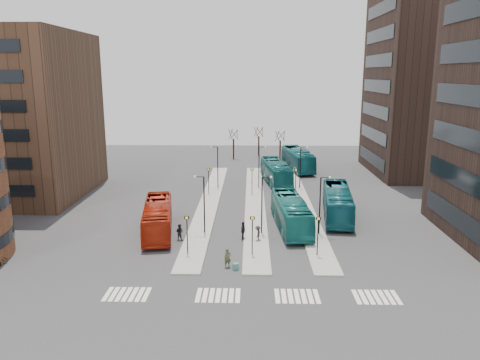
{
  "coord_description": "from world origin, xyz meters",
  "views": [
    {
      "loc": [
        1.46,
        -28.72,
        16.52
      ],
      "look_at": [
        0.24,
        21.65,
        5.0
      ],
      "focal_mm": 35.0,
      "sensor_mm": 36.0,
      "label": 1
    }
  ],
  "objects_px": {
    "teal_bus_c": "(337,203)",
    "red_bus": "(158,217)",
    "suitcase": "(236,267)",
    "commuter_a": "(180,232)",
    "commuter_b": "(243,231)",
    "teal_bus_a": "(291,213)",
    "teal_bus_b": "(276,172)",
    "teal_bus_d": "(298,159)",
    "commuter_c": "(258,234)",
    "traveller": "(228,258)"
  },
  "relations": [
    {
      "from": "suitcase",
      "to": "teal_bus_c",
      "type": "bearing_deg",
      "value": 33.3
    },
    {
      "from": "red_bus",
      "to": "commuter_a",
      "type": "height_order",
      "value": "red_bus"
    },
    {
      "from": "commuter_b",
      "to": "commuter_c",
      "type": "xyz_separation_m",
      "value": [
        1.49,
        -0.51,
        -0.13
      ]
    },
    {
      "from": "suitcase",
      "to": "teal_bus_d",
      "type": "distance_m",
      "value": 44.23
    },
    {
      "from": "teal_bus_b",
      "to": "commuter_c",
      "type": "bearing_deg",
      "value": -104.75
    },
    {
      "from": "commuter_c",
      "to": "suitcase",
      "type": "bearing_deg",
      "value": -10.21
    },
    {
      "from": "teal_bus_b",
      "to": "traveller",
      "type": "distance_m",
      "value": 32.7
    },
    {
      "from": "commuter_a",
      "to": "commuter_b",
      "type": "distance_m",
      "value": 6.45
    },
    {
      "from": "traveller",
      "to": "commuter_a",
      "type": "distance_m",
      "value": 8.52
    },
    {
      "from": "red_bus",
      "to": "teal_bus_a",
      "type": "xyz_separation_m",
      "value": [
        14.21,
        1.87,
        0.06
      ]
    },
    {
      "from": "teal_bus_a",
      "to": "commuter_b",
      "type": "bearing_deg",
      "value": -148.02
    },
    {
      "from": "teal_bus_a",
      "to": "teal_bus_b",
      "type": "xyz_separation_m",
      "value": [
        -0.54,
        21.28,
        0.01
      ]
    },
    {
      "from": "suitcase",
      "to": "commuter_c",
      "type": "relative_size",
      "value": 0.37
    },
    {
      "from": "teal_bus_d",
      "to": "suitcase",
      "type": "bearing_deg",
      "value": -110.58
    },
    {
      "from": "red_bus",
      "to": "commuter_c",
      "type": "distance_m",
      "value": 10.89
    },
    {
      "from": "teal_bus_a",
      "to": "teal_bus_d",
      "type": "distance_m",
      "value": 31.99
    },
    {
      "from": "red_bus",
      "to": "teal_bus_b",
      "type": "relative_size",
      "value": 0.96
    },
    {
      "from": "traveller",
      "to": "commuter_a",
      "type": "relative_size",
      "value": 1.03
    },
    {
      "from": "teal_bus_a",
      "to": "traveller",
      "type": "distance_m",
      "value": 12.64
    },
    {
      "from": "teal_bus_a",
      "to": "teal_bus_d",
      "type": "height_order",
      "value": "teal_bus_d"
    },
    {
      "from": "teal_bus_b",
      "to": "teal_bus_d",
      "type": "distance_m",
      "value": 11.35
    },
    {
      "from": "traveller",
      "to": "commuter_c",
      "type": "bearing_deg",
      "value": 46.82
    },
    {
      "from": "teal_bus_d",
      "to": "commuter_c",
      "type": "relative_size",
      "value": 8.29
    },
    {
      "from": "commuter_b",
      "to": "teal_bus_a",
      "type": "bearing_deg",
      "value": -37.55
    },
    {
      "from": "teal_bus_c",
      "to": "red_bus",
      "type": "bearing_deg",
      "value": -156.7
    },
    {
      "from": "suitcase",
      "to": "teal_bus_b",
      "type": "distance_m",
      "value": 33.12
    },
    {
      "from": "red_bus",
      "to": "commuter_c",
      "type": "xyz_separation_m",
      "value": [
        10.57,
        -2.45,
        -0.85
      ]
    },
    {
      "from": "commuter_c",
      "to": "commuter_a",
      "type": "bearing_deg",
      "value": -85.75
    },
    {
      "from": "suitcase",
      "to": "red_bus",
      "type": "relative_size",
      "value": 0.05
    },
    {
      "from": "teal_bus_b",
      "to": "commuter_a",
      "type": "height_order",
      "value": "teal_bus_b"
    },
    {
      "from": "red_bus",
      "to": "suitcase",
      "type": "bearing_deg",
      "value": -57.19
    },
    {
      "from": "teal_bus_a",
      "to": "teal_bus_c",
      "type": "distance_m",
      "value": 7.03
    },
    {
      "from": "teal_bus_a",
      "to": "commuter_c",
      "type": "distance_m",
      "value": 5.72
    },
    {
      "from": "red_bus",
      "to": "commuter_a",
      "type": "distance_m",
      "value": 3.58
    },
    {
      "from": "teal_bus_a",
      "to": "commuter_b",
      "type": "xyz_separation_m",
      "value": [
        -5.12,
        -3.82,
        -0.78
      ]
    },
    {
      "from": "suitcase",
      "to": "red_bus",
      "type": "height_order",
      "value": "red_bus"
    },
    {
      "from": "teal_bus_a",
      "to": "teal_bus_b",
      "type": "bearing_deg",
      "value": 86.71
    },
    {
      "from": "teal_bus_b",
      "to": "teal_bus_a",
      "type": "bearing_deg",
      "value": -96.41
    },
    {
      "from": "teal_bus_a",
      "to": "suitcase",
      "type": "bearing_deg",
      "value": -121.01
    },
    {
      "from": "teal_bus_b",
      "to": "commuter_b",
      "type": "distance_m",
      "value": 25.52
    },
    {
      "from": "red_bus",
      "to": "traveller",
      "type": "xyz_separation_m",
      "value": [
        7.85,
        -9.02,
        -0.78
      ]
    },
    {
      "from": "traveller",
      "to": "teal_bus_a",
      "type": "bearing_deg",
      "value": 39.09
    },
    {
      "from": "teal_bus_b",
      "to": "commuter_c",
      "type": "distance_m",
      "value": 25.81
    },
    {
      "from": "commuter_a",
      "to": "commuter_b",
      "type": "height_order",
      "value": "commuter_b"
    },
    {
      "from": "red_bus",
      "to": "teal_bus_d",
      "type": "height_order",
      "value": "teal_bus_d"
    },
    {
      "from": "teal_bus_b",
      "to": "commuter_b",
      "type": "bearing_deg",
      "value": -108.2
    },
    {
      "from": "teal_bus_d",
      "to": "commuter_a",
      "type": "relative_size",
      "value": 7.85
    },
    {
      "from": "suitcase",
      "to": "commuter_a",
      "type": "relative_size",
      "value": 0.35
    },
    {
      "from": "red_bus",
      "to": "commuter_b",
      "type": "height_order",
      "value": "red_bus"
    },
    {
      "from": "commuter_b",
      "to": "commuter_c",
      "type": "bearing_deg",
      "value": -93.15
    }
  ]
}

